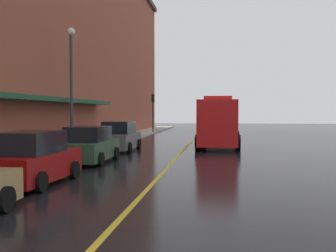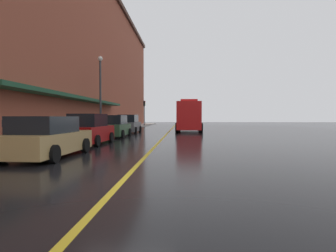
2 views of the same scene
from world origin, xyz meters
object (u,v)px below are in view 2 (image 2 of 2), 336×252
(parked_car_0, at_px, (47,138))
(parked_car_1, at_px, (89,130))
(fire_truck, at_px, (189,117))
(parked_car_2, at_px, (114,127))
(street_lamp_left, at_px, (100,86))
(parked_car_3, at_px, (129,124))
(parking_meter_2, at_px, (5,131))
(parking_meter_0, at_px, (30,129))
(traffic_light_near, at_px, (144,108))

(parked_car_0, relative_size, parked_car_1, 1.11)
(parked_car_0, height_order, fire_truck, fire_truck)
(parked_car_0, bearing_deg, parked_car_1, 2.15)
(parked_car_2, distance_m, street_lamp_left, 5.12)
(parked_car_3, distance_m, street_lamp_left, 5.00)
(parked_car_3, bearing_deg, street_lamp_left, 145.32)
(parked_car_1, distance_m, parked_car_3, 11.77)
(fire_truck, bearing_deg, street_lamp_left, -49.96)
(parked_car_1, bearing_deg, street_lamp_left, 14.67)
(parking_meter_2, height_order, street_lamp_left, street_lamp_left)
(parked_car_0, relative_size, street_lamp_left, 0.67)
(fire_truck, height_order, street_lamp_left, street_lamp_left)
(parked_car_2, xyz_separation_m, parking_meter_0, (-1.42, -9.66, 0.25))
(traffic_light_near, bearing_deg, fire_truck, -66.57)
(parked_car_2, xyz_separation_m, parked_car_3, (0.00, 5.94, 0.04))
(parked_car_0, height_order, parked_car_1, parked_car_1)
(parking_meter_2, relative_size, street_lamp_left, 0.19)
(parked_car_3, relative_size, street_lamp_left, 0.64)
(parked_car_2, xyz_separation_m, fire_truck, (6.16, 9.53, 0.81))
(parked_car_2, bearing_deg, parked_car_3, 0.45)
(parking_meter_0, bearing_deg, parked_car_1, 69.86)
(parked_car_3, distance_m, parking_meter_2, 17.37)
(fire_truck, bearing_deg, parked_car_2, -31.25)
(street_lamp_left, distance_m, traffic_light_near, 23.86)
(street_lamp_left, bearing_deg, parking_meter_0, -87.30)
(parked_car_0, xyz_separation_m, parked_car_2, (-0.06, 10.98, 0.05))
(parked_car_3, bearing_deg, parking_meter_0, 175.05)
(parking_meter_0, relative_size, street_lamp_left, 0.19)
(parked_car_0, height_order, parking_meter_2, parked_car_0)
(parking_meter_0, distance_m, parking_meter_2, 1.71)
(parking_meter_0, xyz_separation_m, street_lamp_left, (-0.60, 12.70, 3.34))
(parked_car_0, distance_m, parked_car_3, 16.92)
(parked_car_1, relative_size, parked_car_2, 1.00)
(parked_car_1, xyz_separation_m, parking_meter_2, (-1.40, -5.54, 0.23))
(parked_car_0, distance_m, parking_meter_0, 2.01)
(parked_car_3, bearing_deg, fire_truck, -59.48)
(parked_car_2, relative_size, parked_car_3, 0.96)
(parking_meter_2, bearing_deg, parked_car_1, 75.78)
(parked_car_2, distance_m, parked_car_3, 5.94)
(fire_truck, xyz_separation_m, parking_meter_2, (-7.58, -20.90, -0.57))
(parked_car_2, distance_m, traffic_light_near, 27.00)
(parked_car_0, distance_m, parked_car_1, 5.15)
(parking_meter_0, bearing_deg, parked_car_0, -41.88)
(parked_car_2, distance_m, fire_truck, 11.37)
(parked_car_3, distance_m, parking_meter_0, 15.66)
(fire_truck, relative_size, traffic_light_near, 1.96)
(parked_car_2, xyz_separation_m, parking_meter_2, (-1.42, -11.37, 0.25))
(parked_car_0, relative_size, fire_truck, 0.56)
(street_lamp_left, bearing_deg, traffic_light_near, 88.41)
(parked_car_2, distance_m, parking_meter_2, 11.46)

